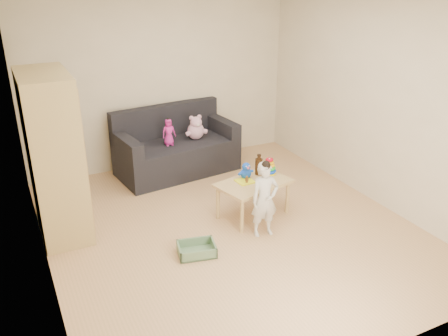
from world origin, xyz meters
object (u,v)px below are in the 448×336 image
sofa (177,157)px  play_table (253,199)px  wardrobe (54,156)px  toddler (265,200)px

sofa → play_table: size_ratio=1.99×
wardrobe → sofa: size_ratio=1.08×
wardrobe → sofa: 2.13m
wardrobe → play_table: (2.12, -0.68, -0.69)m
wardrobe → sofa: wardrobe is taller
play_table → toddler: (-0.10, -0.43, 0.20)m
play_table → toddler: 0.49m
toddler → play_table: bearing=83.0°
sofa → play_table: (0.35, -1.65, -0.01)m
wardrobe → play_table: bearing=-17.7°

